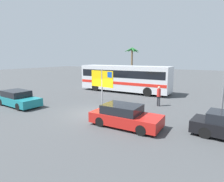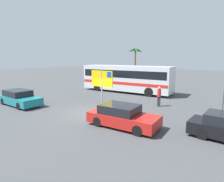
# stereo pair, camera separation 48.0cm
# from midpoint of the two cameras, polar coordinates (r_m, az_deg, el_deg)

# --- Properties ---
(ground) EXTENTS (120.00, 120.00, 0.00)m
(ground) POSITION_cam_midpoint_polar(r_m,az_deg,el_deg) (14.24, -6.02, -6.79)
(ground) COLOR #424447
(bus_front_coach) EXTENTS (11.05, 2.61, 3.17)m
(bus_front_coach) POSITION_cam_midpoint_polar(r_m,az_deg,el_deg) (22.80, 3.15, 4.16)
(bus_front_coach) COLOR silver
(bus_front_coach) RESTS_ON ground
(ferry_sign) EXTENTS (2.19, 0.30, 3.20)m
(ferry_sign) POSITION_cam_midpoint_polar(r_m,az_deg,el_deg) (15.11, -3.82, 3.24)
(ferry_sign) COLOR gray
(ferry_sign) RESTS_ON ground
(car_red) EXTENTS (4.27, 1.84, 1.32)m
(car_red) POSITION_cam_midpoint_polar(r_m,az_deg,el_deg) (11.46, 2.70, -7.61)
(car_red) COLOR red
(car_red) RESTS_ON ground
(car_teal) EXTENTS (4.61, 2.10, 1.32)m
(car_teal) POSITION_cam_midpoint_polar(r_m,az_deg,el_deg) (18.27, -27.34, -2.06)
(car_teal) COLOR #19757F
(car_teal) RESTS_ON ground
(pedestrian_crossing_lot) EXTENTS (0.32, 0.32, 1.73)m
(pedestrian_crossing_lot) POSITION_cam_midpoint_polar(r_m,az_deg,el_deg) (16.49, 13.19, -1.03)
(pedestrian_crossing_lot) COLOR #2D2D33
(pedestrian_crossing_lot) RESTS_ON ground
(palm_tree_seaside) EXTENTS (3.09, 3.12, 5.97)m
(palm_tree_seaside) POSITION_cam_midpoint_polar(r_m,az_deg,el_deg) (34.95, 5.72, 11.26)
(palm_tree_seaside) COLOR brown
(palm_tree_seaside) RESTS_ON ground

